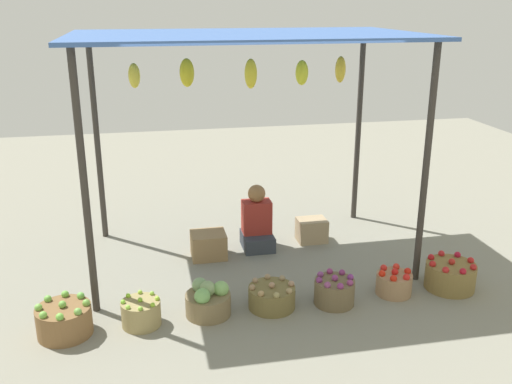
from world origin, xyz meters
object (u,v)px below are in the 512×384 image
object	(u,v)px
basket_cabbages	(208,300)
wooden_crate_near_vendor	(312,230)
basket_green_apples	(64,320)
basket_limes	(141,313)
basket_red_tomatoes	(394,283)
basket_purple_onions	(334,291)
vendor_person	(257,224)
wooden_crate_stacked_rear	(209,245)
basket_red_apples	(450,275)
basket_potatoes	(272,297)

from	to	relation	value
basket_cabbages	wooden_crate_near_vendor	xyz separation A→B (m)	(1.47, 1.49, -0.00)
basket_green_apples	wooden_crate_near_vendor	bearing A→B (deg)	29.72
basket_limes	basket_red_tomatoes	size ratio (longest dim) A/B	1.00
basket_purple_onions	wooden_crate_near_vendor	bearing A→B (deg)	81.55
vendor_person	wooden_crate_stacked_rear	size ratio (longest dim) A/B	1.96
basket_cabbages	basket_purple_onions	world-z (taller)	basket_cabbages
basket_purple_onions	basket_red_apples	xyz separation A→B (m)	(1.28, 0.07, 0.01)
vendor_person	wooden_crate_near_vendor	size ratio (longest dim) A/B	2.21
basket_potatoes	basket_purple_onions	bearing A→B (deg)	-4.96
vendor_person	basket_potatoes	world-z (taller)	vendor_person
vendor_person	basket_limes	distance (m)	2.06
vendor_person	basket_cabbages	size ratio (longest dim) A/B	1.80
basket_green_apples	basket_red_apples	xyz separation A→B (m)	(3.82, 0.12, 0.00)
basket_green_apples	basket_red_tomatoes	world-z (taller)	basket_green_apples
basket_cabbages	basket_purple_onions	bearing A→B (deg)	-1.91
basket_purple_onions	wooden_crate_near_vendor	distance (m)	1.55
basket_green_apples	basket_red_apples	distance (m)	3.82
basket_cabbages	basket_potatoes	world-z (taller)	basket_cabbages
basket_green_apples	wooden_crate_stacked_rear	distance (m)	2.00
basket_limes	wooden_crate_stacked_rear	xyz separation A→B (m)	(0.78, 1.35, 0.02)
basket_red_tomatoes	basket_potatoes	bearing A→B (deg)	-179.22
wooden_crate_near_vendor	basket_red_tomatoes	bearing A→B (deg)	-73.53
basket_red_tomatoes	basket_red_apples	size ratio (longest dim) A/B	0.71
basket_limes	basket_red_apples	bearing A→B (deg)	1.70
basket_green_apples	wooden_crate_near_vendor	distance (m)	3.18
basket_cabbages	basket_purple_onions	distance (m)	1.24
basket_potatoes	basket_red_apples	bearing A→B (deg)	0.51
basket_limes	basket_red_tomatoes	xyz separation A→B (m)	(2.52, 0.09, -0.00)
basket_purple_onions	basket_red_tomatoes	distance (m)	0.66
basket_limes	basket_cabbages	size ratio (longest dim) A/B	0.83
basket_purple_onions	vendor_person	bearing A→B (deg)	107.57
basket_limes	wooden_crate_near_vendor	bearing A→B (deg)	36.63
wooden_crate_stacked_rear	basket_red_tomatoes	bearing A→B (deg)	-35.73
basket_limes	basket_red_apples	xyz separation A→B (m)	(3.15, 0.09, 0.02)
vendor_person	basket_cabbages	distance (m)	1.65
basket_potatoes	wooden_crate_near_vendor	world-z (taller)	wooden_crate_near_vendor
wooden_crate_near_vendor	basket_limes	bearing A→B (deg)	-143.37
basket_limes	wooden_crate_stacked_rear	bearing A→B (deg)	59.75
basket_potatoes	wooden_crate_stacked_rear	size ratio (longest dim) A/B	1.15
basket_purple_onions	wooden_crate_near_vendor	size ratio (longest dim) A/B	1.12
basket_green_apples	wooden_crate_stacked_rear	size ratio (longest dim) A/B	1.22
wooden_crate_stacked_rear	basket_red_apples	bearing A→B (deg)	-27.95
basket_green_apples	basket_limes	world-z (taller)	basket_green_apples
basket_red_tomatoes	wooden_crate_stacked_rear	xyz separation A→B (m)	(-1.74, 1.25, 0.03)
basket_potatoes	basket_red_tomatoes	size ratio (longest dim) A/B	1.27
basket_potatoes	basket_red_tomatoes	world-z (taller)	basket_red_tomatoes
vendor_person	basket_purple_onions	world-z (taller)	vendor_person
basket_cabbages	wooden_crate_stacked_rear	world-z (taller)	basket_cabbages
basket_cabbages	basket_limes	bearing A→B (deg)	-174.15
wooden_crate_stacked_rear	wooden_crate_near_vendor	bearing A→B (deg)	9.13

